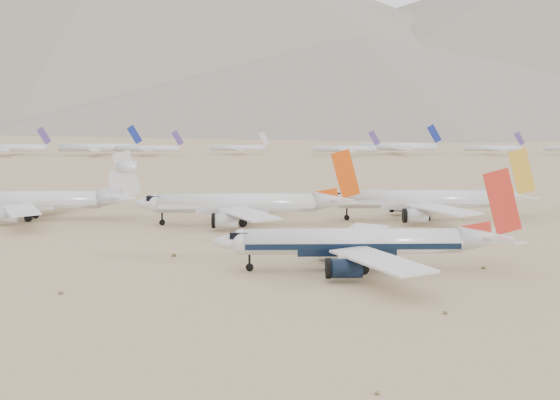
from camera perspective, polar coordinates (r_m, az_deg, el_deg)
name	(u,v)px	position (r m, az deg, el deg)	size (l,w,h in m)	color
ground	(344,272)	(133.37, 4.71, -5.24)	(7000.00, 7000.00, 0.00)	#937655
main_airliner	(365,242)	(133.75, 6.26, -3.11)	(49.93, 48.77, 17.62)	silver
row2_gold_tail	(427,200)	(195.70, 10.68, 0.01)	(50.21, 49.10, 17.88)	silver
row2_orange_tail	(246,204)	(184.34, -2.51, -0.28)	(50.41, 49.31, 17.98)	silver
row2_white_trijet	(37,200)	(201.47, -17.37, 0.01)	(48.97, 47.86, 17.35)	silver
distant_storage_row	(344,147)	(456.06, 4.73, 3.85)	(616.70, 58.02, 15.55)	silver
mountain_range	(296,34)	(1787.06, 1.17, 12.03)	(7354.00, 3024.00, 470.00)	slate
desert_scrub	(385,315)	(105.46, 7.69, -8.37)	(261.14, 121.67, 0.63)	brown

